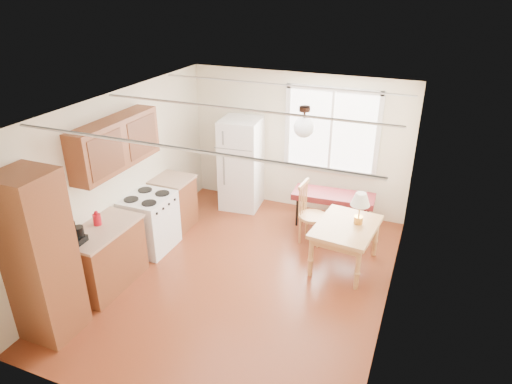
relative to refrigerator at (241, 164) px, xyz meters
The scene contains 11 objects.
room_shell 2.36m from the refrigerator, 65.95° to the right, with size 4.60×5.60×2.62m.
kitchen_run 2.86m from the refrigerator, 105.61° to the right, with size 0.65×3.40×2.20m.
window_unit 1.74m from the refrigerator, 12.90° to the left, with size 1.64×0.05×1.51m.
pendant_light 2.76m from the refrigerator, 46.25° to the right, with size 0.26×0.26×0.40m.
refrigerator is the anchor object (origin of this frame).
bench 1.81m from the refrigerator, ahead, with size 1.40×0.59×0.63m.
dining_table 2.57m from the refrigerator, 29.58° to the right, with size 0.93×1.18×0.69m.
chair 1.70m from the refrigerator, 27.07° to the right, with size 0.45×0.45×1.01m.
table_lamp 2.64m from the refrigerator, 25.77° to the right, with size 0.28×0.28×0.49m.
coffee_maker 3.49m from the refrigerator, 102.82° to the right, with size 0.20×0.25×0.37m.
kettle 3.02m from the refrigerator, 106.29° to the right, with size 0.11×0.11×0.21m.
Camera 1 is at (2.23, -4.98, 3.94)m, focal length 32.00 mm.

